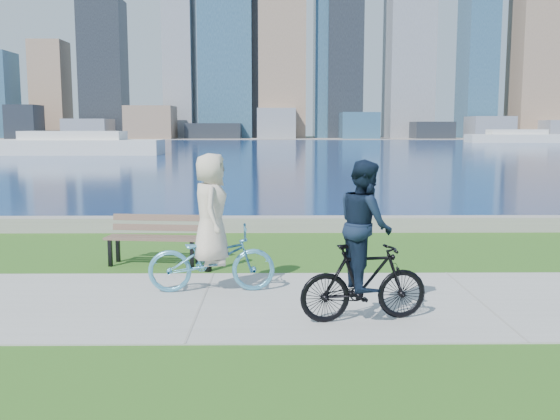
# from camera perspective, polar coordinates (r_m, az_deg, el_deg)

# --- Properties ---
(ground) EXTENTS (320.00, 320.00, 0.00)m
(ground) POSITION_cam_1_polar(r_m,az_deg,el_deg) (9.53, 17.77, -8.03)
(ground) COLOR #275516
(ground) RESTS_ON ground
(concrete_path) EXTENTS (80.00, 3.50, 0.02)m
(concrete_path) POSITION_cam_1_polar(r_m,az_deg,el_deg) (9.52, 17.77, -7.98)
(concrete_path) COLOR #999994
(concrete_path) RESTS_ON ground
(seawall) EXTENTS (90.00, 0.50, 0.35)m
(seawall) POSITION_cam_1_polar(r_m,az_deg,el_deg) (15.37, 10.55, -1.26)
(seawall) COLOR gray
(seawall) RESTS_ON ground
(bay_water) EXTENTS (320.00, 131.00, 0.01)m
(bay_water) POSITION_cam_1_polar(r_m,az_deg,el_deg) (80.79, 1.52, 5.83)
(bay_water) COLOR navy
(bay_water) RESTS_ON ground
(far_shore) EXTENTS (320.00, 30.00, 0.12)m
(far_shore) POSITION_cam_1_polar(r_m,az_deg,el_deg) (138.75, 0.63, 6.59)
(far_shore) COLOR gray
(far_shore) RESTS_ON ground
(city_skyline) EXTENTS (176.99, 23.00, 76.00)m
(city_skyline) POSITION_cam_1_polar(r_m,az_deg,el_deg) (140.05, 3.15, 16.15)
(city_skyline) COLOR slate
(city_skyline) RESTS_ON ground
(ferry_near) EXTENTS (15.75, 4.50, 2.14)m
(ferry_near) POSITION_cam_1_polar(r_m,az_deg,el_deg) (59.80, -18.33, 5.67)
(ferry_near) COLOR silver
(ferry_near) RESTS_ON ground
(ferry_far) EXTENTS (15.55, 4.44, 2.11)m
(ferry_far) POSITION_cam_1_polar(r_m,az_deg,el_deg) (107.62, 20.79, 6.25)
(ferry_far) COLOR silver
(ferry_far) RESTS_ON ground
(park_bench) EXTENTS (1.79, 0.79, 0.90)m
(park_bench) POSITION_cam_1_polar(r_m,az_deg,el_deg) (11.67, -11.33, -2.22)
(park_bench) COLOR black
(park_bench) RESTS_ON ground
(bollard_lamp) EXTENTS (0.19, 0.19, 1.16)m
(bollard_lamp) POSITION_cam_1_polar(r_m,az_deg,el_deg) (10.90, -6.64, -2.19)
(bollard_lamp) COLOR black
(bollard_lamp) RESTS_ON ground
(cyclist_woman) EXTENTS (0.81, 1.96, 2.10)m
(cyclist_woman) POSITION_cam_1_polar(r_m,az_deg,el_deg) (9.49, -6.30, -2.81)
(cyclist_woman) COLOR #509DC2
(cyclist_woman) RESTS_ON ground
(cyclist_man) EXTENTS (0.77, 1.74, 2.08)m
(cyclist_man) POSITION_cam_1_polar(r_m,az_deg,el_deg) (8.05, 7.73, -3.99)
(cyclist_man) COLOR black
(cyclist_man) RESTS_ON ground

